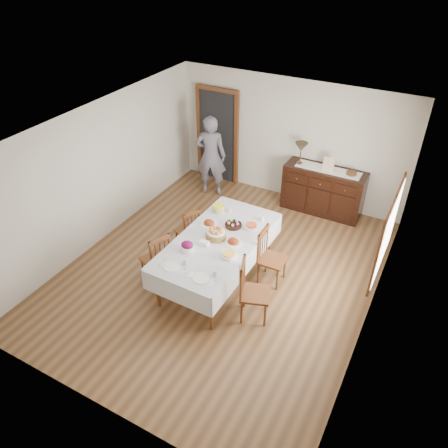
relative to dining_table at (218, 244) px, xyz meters
The scene contains 26 objects.
ground 0.76m from the dining_table, 101.03° to the left, with size 6.00×6.00×0.00m, color brown.
room_shell 1.11m from the dining_table, 106.59° to the left, with size 5.02×6.02×2.65m.
dining_table is the anchor object (origin of this frame).
chair_left_near 1.03m from the dining_table, 147.98° to the right, with size 0.54×0.54×1.00m.
chair_left_far 1.01m from the dining_table, 152.00° to the left, with size 0.49×0.49×0.89m.
chair_right_near 1.03m from the dining_table, 30.64° to the right, with size 0.55×0.55×1.05m.
chair_right_far 0.89m from the dining_table, 26.56° to the left, with size 0.43×0.43×1.01m.
sideboard 3.05m from the dining_table, 73.24° to the left, with size 1.64×0.59×0.98m.
person 2.93m from the dining_table, 121.86° to the left, with size 0.60×0.39×1.93m, color slate.
bread_basket 0.18m from the dining_table, 140.20° to the left, with size 0.34×0.34×0.18m.
egg_basket 0.48m from the dining_table, 83.49° to the left, with size 0.29×0.29×0.10m.
ham_platter_a 0.47m from the dining_table, 137.45° to the left, with size 0.31×0.31×0.11m.
ham_platter_b 0.30m from the dining_table, ahead, with size 0.28×0.28×0.11m.
beet_bowl 0.56m from the dining_table, 121.47° to the right, with size 0.21×0.21×0.16m.
carrot_bowl 0.66m from the dining_table, 57.69° to the left, with size 0.23×0.23×0.09m.
pineapple_bowl 0.85m from the dining_table, 117.61° to the left, with size 0.21×0.21×0.13m.
casserole_dish 0.49m from the dining_table, 39.30° to the right, with size 0.24×0.24×0.08m.
butter_dish 0.28m from the dining_table, 118.07° to the right, with size 0.14×0.09×0.07m.
setting_left 0.90m from the dining_table, 104.99° to the right, with size 0.42×0.31×0.10m.
setting_right 0.93m from the dining_table, 71.82° to the right, with size 0.42×0.31×0.10m.
glass_far_a 0.85m from the dining_table, 104.36° to the left, with size 0.06×0.06×0.11m.
glass_far_b 0.95m from the dining_table, 64.23° to the left, with size 0.07×0.07×0.09m.
runner 3.06m from the dining_table, 72.48° to the left, with size 1.30×0.35×0.01m.
table_lamp 2.97m from the dining_table, 83.70° to the left, with size 0.26×0.26×0.46m.
picture_frame 3.04m from the dining_table, 72.23° to the left, with size 0.22×0.08×0.28m.
deco_bowl 3.24m from the dining_table, 64.71° to the left, with size 0.20×0.20×0.06m.
Camera 1 is at (2.81, -5.11, 5.07)m, focal length 35.00 mm.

